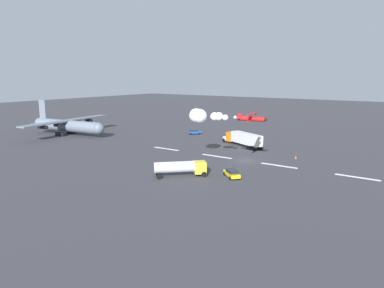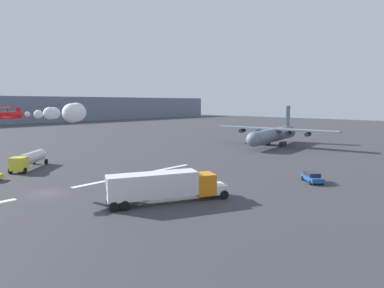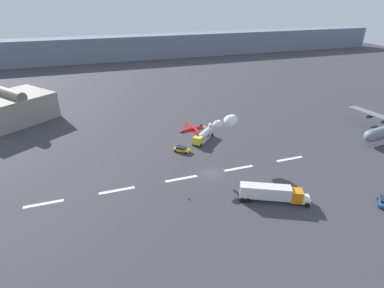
% 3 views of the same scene
% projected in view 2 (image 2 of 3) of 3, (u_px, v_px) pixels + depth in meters
% --- Properties ---
extents(ground_plane, '(440.00, 440.00, 0.00)m').
position_uv_depth(ground_plane, '(45.00, 193.00, 42.92)').
color(ground_plane, '#38383D').
rests_on(ground_plane, ground).
extents(runway_stripe_3, '(8.00, 0.90, 0.01)m').
position_uv_depth(runway_stripe_3, '(97.00, 183.00, 48.46)').
color(runway_stripe_3, white).
rests_on(runway_stripe_3, ground).
extents(runway_stripe_4, '(8.00, 0.90, 0.01)m').
position_uv_depth(runway_stripe_4, '(172.00, 168.00, 59.54)').
color(runway_stripe_4, white).
rests_on(runway_stripe_4, ground).
extents(cargo_transport_plane, '(27.64, 34.00, 10.89)m').
position_uv_depth(cargo_transport_plane, '(272.00, 135.00, 87.79)').
color(cargo_transport_plane, slate).
rests_on(cargo_transport_plane, ground).
extents(stunt_biplane_red, '(16.91, 7.48, 3.19)m').
position_uv_depth(stunt_biplane_red, '(64.00, 113.00, 50.90)').
color(stunt_biplane_red, red).
extents(semi_truck_orange, '(14.30, 8.96, 3.70)m').
position_uv_depth(semi_truck_orange, '(165.00, 185.00, 38.59)').
color(semi_truck_orange, silver).
rests_on(semi_truck_orange, ground).
extents(fuel_tanker_truck, '(8.70, 8.59, 2.90)m').
position_uv_depth(fuel_tanker_truck, '(29.00, 159.00, 58.55)').
color(fuel_tanker_truck, yellow).
rests_on(fuel_tanker_truck, ground).
extents(followme_car_yellow, '(4.16, 4.24, 1.52)m').
position_uv_depth(followme_car_yellow, '(312.00, 177.00, 48.65)').
color(followme_car_yellow, '#194CA5').
rests_on(followme_car_yellow, ground).
extents(traffic_cone_far, '(0.44, 0.44, 0.75)m').
position_uv_depth(traffic_cone_far, '(160.00, 182.00, 47.32)').
color(traffic_cone_far, orange).
rests_on(traffic_cone_far, ground).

